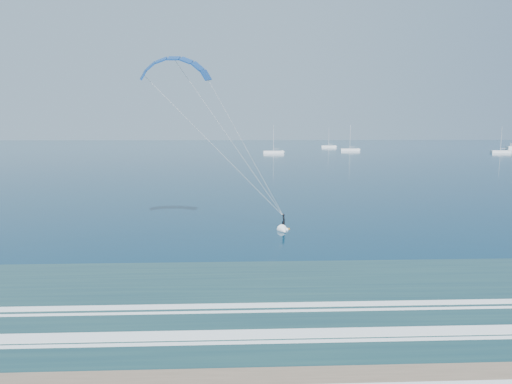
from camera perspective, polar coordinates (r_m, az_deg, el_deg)
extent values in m
cube|color=#1E423F|center=(27.89, -10.35, -15.13)|extent=(600.00, 22.00, 0.03)
cube|color=white|center=(22.12, -12.82, -21.61)|extent=(600.00, 0.90, 0.07)
cube|color=white|center=(25.63, -11.15, -17.26)|extent=(600.00, 1.10, 0.07)
cube|color=white|center=(29.26, -9.93, -13.96)|extent=(600.00, 0.70, 0.07)
cube|color=#BB7116|center=(50.21, 3.48, -4.60)|extent=(1.33, 0.43, 0.08)
imported|color=black|center=(50.03, 3.48, -3.64)|extent=(0.43, 0.62, 1.64)
cone|color=white|center=(48.93, 3.46, -4.88)|extent=(1.31, 1.74, 1.10)
cube|color=white|center=(208.10, 2.19, 5.01)|extent=(9.17, 2.40, 1.20)
cylinder|color=silver|center=(207.89, 2.20, 6.75)|extent=(0.18, 0.18, 11.46)
cylinder|color=silver|center=(208.14, 2.52, 5.39)|extent=(2.60, 0.12, 0.12)
cube|color=white|center=(278.78, 9.06, 5.63)|extent=(8.92, 2.40, 1.20)
cylinder|color=silver|center=(278.63, 9.09, 6.88)|extent=(0.18, 0.18, 10.90)
cylinder|color=silver|center=(278.98, 9.31, 5.92)|extent=(2.60, 0.12, 0.12)
cube|color=white|center=(236.31, 11.65, 5.19)|extent=(9.62, 2.40, 1.20)
cylinder|color=silver|center=(236.12, 11.69, 6.77)|extent=(0.18, 0.18, 11.80)
cylinder|color=silver|center=(236.55, 11.94, 5.53)|extent=(2.60, 0.12, 0.12)
cube|color=white|center=(239.94, 28.23, 4.46)|extent=(8.84, 2.40, 1.20)
cylinder|color=silver|center=(239.76, 28.32, 5.89)|extent=(0.18, 0.18, 10.77)
cylinder|color=silver|center=(240.49, 28.50, 4.79)|extent=(2.60, 0.12, 0.12)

